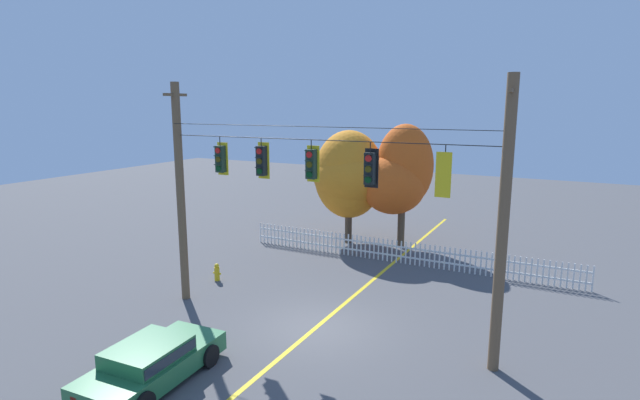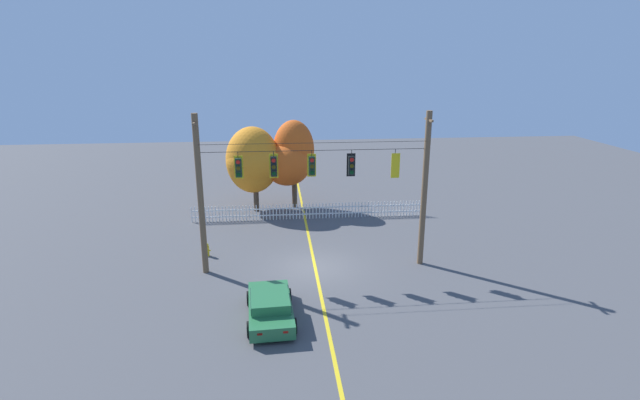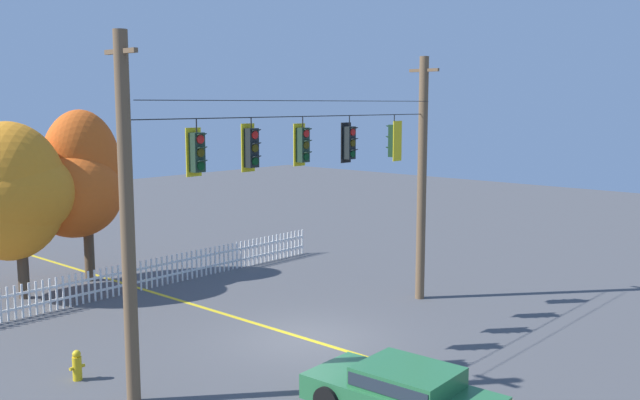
# 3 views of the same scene
# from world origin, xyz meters

# --- Properties ---
(ground) EXTENTS (80.00, 80.00, 0.00)m
(ground) POSITION_xyz_m (0.00, 0.00, 0.00)
(ground) COLOR #4C4C4F
(lane_centerline_stripe) EXTENTS (0.16, 36.00, 0.01)m
(lane_centerline_stripe) POSITION_xyz_m (0.00, 0.00, 0.00)
(lane_centerline_stripe) COLOR gold
(lane_centerline_stripe) RESTS_ON ground
(signal_support_span) EXTENTS (11.57, 1.10, 8.09)m
(signal_support_span) POSITION_xyz_m (0.00, -0.00, 4.11)
(signal_support_span) COLOR brown
(signal_support_span) RESTS_ON ground
(traffic_signal_westbound_side) EXTENTS (0.43, 0.38, 1.35)m
(traffic_signal_westbound_side) POSITION_xyz_m (-3.72, 0.01, 5.45)
(traffic_signal_westbound_side) COLOR black
(traffic_signal_northbound_primary) EXTENTS (0.43, 0.38, 1.36)m
(traffic_signal_northbound_primary) POSITION_xyz_m (-2.01, 0.01, 5.48)
(traffic_signal_northbound_primary) COLOR black
(traffic_signal_eastbound_side) EXTENTS (0.43, 0.38, 1.34)m
(traffic_signal_eastbound_side) POSITION_xyz_m (-0.14, 0.01, 5.47)
(traffic_signal_eastbound_side) COLOR black
(traffic_signal_southbound_primary) EXTENTS (0.43, 0.38, 1.37)m
(traffic_signal_southbound_primary) POSITION_xyz_m (1.82, 0.01, 5.44)
(traffic_signal_southbound_primary) COLOR black
(traffic_signal_northbound_secondary) EXTENTS (0.43, 0.38, 1.44)m
(traffic_signal_northbound_secondary) POSITION_xyz_m (4.02, -0.01, 5.42)
(traffic_signal_northbound_secondary) COLOR black
(white_picket_fence) EXTENTS (15.81, 0.06, 1.07)m
(white_picket_fence) POSITION_xyz_m (0.32, 7.91, 0.54)
(white_picket_fence) COLOR white
(white_picket_fence) RESTS_ON ground
(autumn_maple_near_fence) EXTENTS (3.99, 3.78, 6.00)m
(autumn_maple_near_fence) POSITION_xyz_m (-3.44, 10.32, 3.61)
(autumn_maple_near_fence) COLOR #473828
(autumn_maple_near_fence) RESTS_ON ground
(autumn_maple_mid) EXTENTS (3.65, 3.31, 6.36)m
(autumn_maple_mid) POSITION_xyz_m (-0.83, 10.67, 3.72)
(autumn_maple_mid) COLOR brown
(autumn_maple_mid) RESTS_ON ground
(parked_car) EXTENTS (2.12, 4.21, 1.15)m
(parked_car) POSITION_xyz_m (-2.32, -4.92, 0.60)
(parked_car) COLOR #286B3D
(parked_car) RESTS_ON ground
(fire_hydrant) EXTENTS (0.38, 0.22, 0.74)m
(fire_hydrant) POSITION_xyz_m (-5.82, 2.09, 0.37)
(fire_hydrant) COLOR gold
(fire_hydrant) RESTS_ON ground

